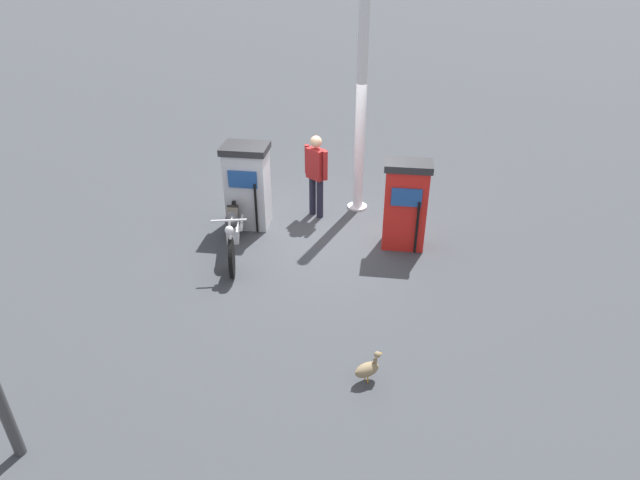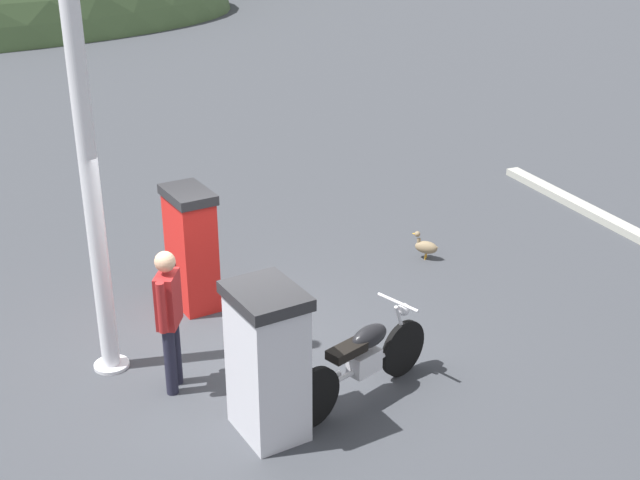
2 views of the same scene
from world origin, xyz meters
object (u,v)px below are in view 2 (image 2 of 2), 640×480
Objects in this scene: motorcycle_near_pump at (363,359)px; canopy_support_pole at (93,203)px; fuel_pump_near at (268,361)px; fuel_pump_far at (192,248)px; attendant_person at (169,312)px; wandering_duck at (426,246)px.

motorcycle_near_pump is 0.46× the size of canopy_support_pole.
canopy_support_pole is at bearing 124.96° from fuel_pump_near.
fuel_pump_far is 0.97× the size of attendant_person.
attendant_person is at bearing 122.27° from fuel_pump_near.
canopy_support_pole is (-1.27, 1.82, 1.19)m from fuel_pump_near.
fuel_pump_far reaches higher than fuel_pump_near.
fuel_pump_far is 2.07m from canopy_support_pole.
attendant_person is (-1.82, 0.95, 0.46)m from motorcycle_near_pump.
fuel_pump_near is 1.17m from motorcycle_near_pump.
motorcycle_near_pump is at bearing -27.53° from attendant_person.
fuel_pump_far is 3.85× the size of wandering_duck.
attendant_person is 3.95× the size of wandering_duck.
attendant_person reaches higher than motorcycle_near_pump.
motorcycle_near_pump is at bearing -68.03° from fuel_pump_far.
wandering_duck is 0.10× the size of canopy_support_pole.
motorcycle_near_pump reaches higher than wandering_duck.
fuel_pump_far is 0.38× the size of canopy_support_pole.
attendant_person is 4.64m from wandering_duck.
attendant_person is at bearing -111.26° from fuel_pump_far.
canopy_support_pole is (-1.27, -1.11, 1.19)m from fuel_pump_far.
fuel_pump_near is 0.83× the size of motorcycle_near_pump.
wandering_duck is at bearing 24.37° from attendant_person.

